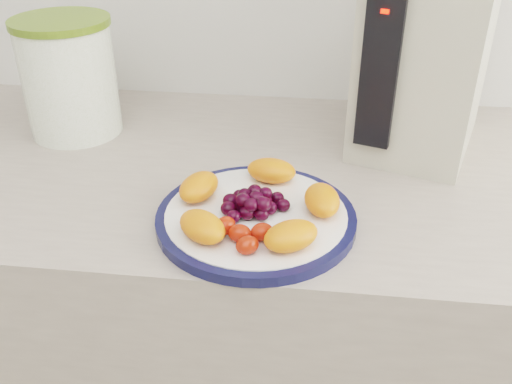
# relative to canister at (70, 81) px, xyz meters

# --- Properties ---
(counter) EXTENTS (3.50, 0.60, 0.90)m
(counter) POSITION_rel_canister_xyz_m (0.34, -0.09, -0.55)
(counter) COLOR #AA9C90
(counter) RESTS_ON floor
(cabinet_face) EXTENTS (3.48, 0.58, 0.84)m
(cabinet_face) POSITION_rel_canister_xyz_m (0.34, -0.09, -0.58)
(cabinet_face) COLOR #9E8051
(cabinet_face) RESTS_ON floor
(plate_rim) EXTENTS (0.28, 0.28, 0.01)m
(plate_rim) POSITION_rel_canister_xyz_m (0.36, -0.26, -0.09)
(plate_rim) COLOR #12163E
(plate_rim) RESTS_ON counter
(plate_face) EXTENTS (0.25, 0.25, 0.02)m
(plate_face) POSITION_rel_canister_xyz_m (0.36, -0.26, -0.09)
(plate_face) COLOR white
(plate_face) RESTS_ON counter
(canister) EXTENTS (0.17, 0.17, 0.19)m
(canister) POSITION_rel_canister_xyz_m (0.00, 0.00, 0.00)
(canister) COLOR #567324
(canister) RESTS_ON counter
(canister_lid) EXTENTS (0.17, 0.17, 0.01)m
(canister_lid) POSITION_rel_canister_xyz_m (0.00, 0.00, 0.10)
(canister_lid) COLOR olive
(canister_lid) RESTS_ON canister
(appliance_body) EXTENTS (0.25, 0.30, 0.32)m
(appliance_body) POSITION_rel_canister_xyz_m (0.61, 0.03, 0.06)
(appliance_body) COLOR beige
(appliance_body) RESTS_ON counter
(appliance_panel) EXTENTS (0.06, 0.03, 0.24)m
(appliance_panel) POSITION_rel_canister_xyz_m (0.52, -0.08, 0.07)
(appliance_panel) COLOR black
(appliance_panel) RESTS_ON appliance_body
(appliance_led) EXTENTS (0.01, 0.01, 0.01)m
(appliance_led) POSITION_rel_canister_xyz_m (0.52, -0.09, 0.16)
(appliance_led) COLOR #FF0C05
(appliance_led) RESTS_ON appliance_panel
(fruit_plate) EXTENTS (0.24, 0.23, 0.04)m
(fruit_plate) POSITION_rel_canister_xyz_m (0.36, -0.26, -0.06)
(fruit_plate) COLOR orange
(fruit_plate) RESTS_ON plate_face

